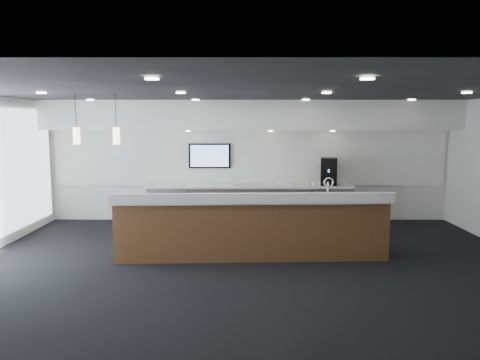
{
  "coord_description": "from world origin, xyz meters",
  "views": [
    {
      "loc": [
        -0.2,
        -7.8,
        2.49
      ],
      "look_at": [
        -0.23,
        1.3,
        1.36
      ],
      "focal_mm": 35.0,
      "sensor_mm": 36.0,
      "label": 1
    }
  ],
  "objects": [
    {
      "name": "ground",
      "position": [
        0.0,
        0.0,
        0.0
      ],
      "size": [
        10.0,
        10.0,
        0.0
      ],
      "primitive_type": "plane",
      "color": "black",
      "rests_on": "ground"
    },
    {
      "name": "ceiling",
      "position": [
        0.0,
        0.0,
        3.0
      ],
      "size": [
        10.0,
        8.0,
        0.02
      ],
      "primitive_type": "cube",
      "color": "black",
      "rests_on": "back_wall"
    },
    {
      "name": "back_wall",
      "position": [
        0.0,
        4.0,
        1.5
      ],
      "size": [
        10.0,
        0.02,
        3.0
      ],
      "primitive_type": "cube",
      "color": "white",
      "rests_on": "ground"
    },
    {
      "name": "soffit_bulkhead",
      "position": [
        0.0,
        3.55,
        2.65
      ],
      "size": [
        10.0,
        0.9,
        0.7
      ],
      "primitive_type": "cube",
      "color": "white",
      "rests_on": "back_wall"
    },
    {
      "name": "alcove_panel",
      "position": [
        0.0,
        3.97,
        1.6
      ],
      "size": [
        9.8,
        0.06,
        1.4
      ],
      "primitive_type": "cube",
      "color": "white",
      "rests_on": "back_wall"
    },
    {
      "name": "back_credenza",
      "position": [
        -0.0,
        3.64,
        0.48
      ],
      "size": [
        5.06,
        0.66,
        0.95
      ],
      "color": "#93969B",
      "rests_on": "ground"
    },
    {
      "name": "wall_tv",
      "position": [
        -1.0,
        3.91,
        1.65
      ],
      "size": [
        1.05,
        0.08,
        0.62
      ],
      "color": "black",
      "rests_on": "back_wall"
    },
    {
      "name": "pendant_left",
      "position": [
        -2.4,
        0.8,
        2.25
      ],
      "size": [
        0.12,
        0.12,
        0.3
      ],
      "primitive_type": "cylinder",
      "color": "#FFECC6",
      "rests_on": "ceiling"
    },
    {
      "name": "pendant_right",
      "position": [
        -3.1,
        0.8,
        2.25
      ],
      "size": [
        0.12,
        0.12,
        0.3
      ],
      "primitive_type": "cylinder",
      "color": "#FFECC6",
      "rests_on": "ceiling"
    },
    {
      "name": "ceiling_can_lights",
      "position": [
        0.0,
        0.0,
        2.97
      ],
      "size": [
        7.0,
        5.0,
        0.02
      ],
      "primitive_type": null,
      "color": "white",
      "rests_on": "ceiling"
    },
    {
      "name": "service_counter",
      "position": [
        -0.01,
        0.62,
        0.58
      ],
      "size": [
        5.02,
        1.03,
        1.49
      ],
      "rotation": [
        0.0,
        0.0,
        0.04
      ],
      "color": "brown",
      "rests_on": "ground"
    },
    {
      "name": "coffee_machine",
      "position": [
        1.94,
        3.63,
        1.29
      ],
      "size": [
        0.45,
        0.54,
        0.68
      ],
      "rotation": [
        0.0,
        0.0,
        -0.15
      ],
      "color": "black",
      "rests_on": "back_credenza"
    },
    {
      "name": "info_sign_left",
      "position": [
        -0.31,
        3.57,
        1.06
      ],
      "size": [
        0.16,
        0.02,
        0.22
      ],
      "primitive_type": "cube",
      "rotation": [
        0.0,
        0.0,
        -0.01
      ],
      "color": "silver",
      "rests_on": "back_credenza"
    },
    {
      "name": "info_sign_right",
      "position": [
        0.77,
        3.53,
        1.07
      ],
      "size": [
        0.17,
        0.07,
        0.23
      ],
      "primitive_type": "cube",
      "rotation": [
        0.0,
        0.0,
        -0.32
      ],
      "color": "silver",
      "rests_on": "back_credenza"
    },
    {
      "name": "cup_0",
      "position": [
        1.71,
        3.52,
        1.0
      ],
      "size": [
        0.1,
        0.1,
        0.09
      ],
      "primitive_type": "imported",
      "color": "white",
      "rests_on": "back_credenza"
    },
    {
      "name": "cup_1",
      "position": [
        1.57,
        3.52,
        1.0
      ],
      "size": [
        0.14,
        0.14,
        0.09
      ],
      "primitive_type": "imported",
      "rotation": [
        0.0,
        0.0,
        0.65
      ],
      "color": "white",
      "rests_on": "back_credenza"
    },
    {
      "name": "cup_2",
      "position": [
        1.43,
        3.52,
        1.0
      ],
      "size": [
        0.12,
        0.12,
        0.09
      ],
      "primitive_type": "imported",
      "rotation": [
        0.0,
        0.0,
        1.29
      ],
      "color": "white",
      "rests_on": "back_credenza"
    },
    {
      "name": "cup_3",
      "position": [
        1.29,
        3.52,
        1.0
      ],
      "size": [
        0.13,
        0.13,
        0.09
      ],
      "primitive_type": "imported",
      "rotation": [
        0.0,
        0.0,
        1.94
      ],
      "color": "white",
      "rests_on": "back_credenza"
    },
    {
      "name": "cup_4",
      "position": [
        1.15,
        3.52,
        1.0
      ],
      "size": [
        0.13,
        0.13,
        0.09
      ],
      "primitive_type": "imported",
      "rotation": [
        0.0,
        0.0,
        2.58
      ],
      "color": "white",
      "rests_on": "back_credenza"
    },
    {
      "name": "cup_5",
      "position": [
        1.01,
        3.52,
        1.0
      ],
      "size": [
        0.11,
        0.11,
        0.09
      ],
      "primitive_type": "imported",
      "rotation": [
        0.0,
        0.0,
        3.23
      ],
      "color": "white",
      "rests_on": "back_credenza"
    }
  ]
}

